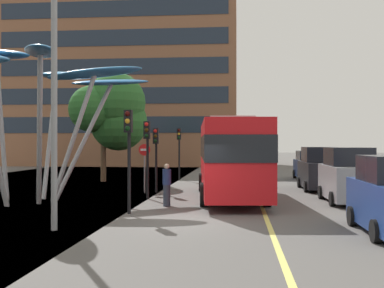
{
  "coord_description": "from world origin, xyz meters",
  "views": [
    {
      "loc": [
        1.66,
        -15.28,
        2.52
      ],
      "look_at": [
        -0.38,
        6.03,
        2.5
      ],
      "focal_mm": 44.71,
      "sensor_mm": 36.0,
      "label": 1
    }
  ],
  "objects_px": {
    "red_bus": "(230,154)",
    "no_entry_sign": "(145,160)",
    "leaf_sculpture": "(32,74)",
    "car_parked_mid": "(348,177)",
    "street_lamp": "(63,45)",
    "pedestrian": "(167,185)",
    "traffic_light_kerb_far": "(147,143)",
    "traffic_light_opposite": "(179,142)",
    "traffic_light_island_mid": "(156,146)",
    "traffic_light_kerb_near": "(129,139)",
    "car_parked_far": "(319,170)",
    "car_side_street": "(309,166)"
  },
  "relations": [
    {
      "from": "traffic_light_kerb_far",
      "to": "car_side_street",
      "type": "height_order",
      "value": "traffic_light_kerb_far"
    },
    {
      "from": "no_entry_sign",
      "to": "car_parked_mid",
      "type": "bearing_deg",
      "value": -19.24
    },
    {
      "from": "street_lamp",
      "to": "car_parked_mid",
      "type": "bearing_deg",
      "value": 37.36
    },
    {
      "from": "traffic_light_kerb_near",
      "to": "pedestrian",
      "type": "height_order",
      "value": "traffic_light_kerb_near"
    },
    {
      "from": "car_side_street",
      "to": "car_parked_mid",
      "type": "bearing_deg",
      "value": -91.3
    },
    {
      "from": "street_lamp",
      "to": "leaf_sculpture",
      "type": "bearing_deg",
      "value": 120.1
    },
    {
      "from": "pedestrian",
      "to": "street_lamp",
      "type": "bearing_deg",
      "value": -111.69
    },
    {
      "from": "traffic_light_kerb_far",
      "to": "traffic_light_island_mid",
      "type": "distance_m",
      "value": 2.77
    },
    {
      "from": "traffic_light_kerb_far",
      "to": "pedestrian",
      "type": "height_order",
      "value": "traffic_light_kerb_far"
    },
    {
      "from": "traffic_light_kerb_far",
      "to": "no_entry_sign",
      "type": "distance_m",
      "value": 2.96
    },
    {
      "from": "traffic_light_island_mid",
      "to": "traffic_light_kerb_far",
      "type": "bearing_deg",
      "value": -88.48
    },
    {
      "from": "traffic_light_kerb_far",
      "to": "traffic_light_island_mid",
      "type": "bearing_deg",
      "value": 91.52
    },
    {
      "from": "traffic_light_kerb_far",
      "to": "street_lamp",
      "type": "distance_m",
      "value": 8.53
    },
    {
      "from": "traffic_light_kerb_near",
      "to": "no_entry_sign",
      "type": "relative_size",
      "value": 1.48
    },
    {
      "from": "traffic_light_kerb_far",
      "to": "traffic_light_opposite",
      "type": "relative_size",
      "value": 0.99
    },
    {
      "from": "traffic_light_kerb_far",
      "to": "street_lamp",
      "type": "relative_size",
      "value": 0.41
    },
    {
      "from": "street_lamp",
      "to": "pedestrian",
      "type": "xyz_separation_m",
      "value": [
        2.22,
        5.58,
        -4.51
      ]
    },
    {
      "from": "traffic_light_opposite",
      "to": "leaf_sculpture",
      "type": "bearing_deg",
      "value": -111.34
    },
    {
      "from": "traffic_light_kerb_far",
      "to": "street_lamp",
      "type": "xyz_separation_m",
      "value": [
        -0.95,
        -8.0,
        2.8
      ]
    },
    {
      "from": "traffic_light_kerb_near",
      "to": "car_parked_far",
      "type": "bearing_deg",
      "value": 49.63
    },
    {
      "from": "car_parked_mid",
      "to": "pedestrian",
      "type": "relative_size",
      "value": 2.49
    },
    {
      "from": "car_parked_mid",
      "to": "traffic_light_opposite",
      "type": "bearing_deg",
      "value": 126.24
    },
    {
      "from": "car_side_street",
      "to": "street_lamp",
      "type": "bearing_deg",
      "value": -116.14
    },
    {
      "from": "traffic_light_kerb_far",
      "to": "leaf_sculpture",
      "type": "bearing_deg",
      "value": -165.38
    },
    {
      "from": "car_parked_mid",
      "to": "leaf_sculpture",
      "type": "bearing_deg",
      "value": -177.02
    },
    {
      "from": "traffic_light_island_mid",
      "to": "pedestrian",
      "type": "xyz_separation_m",
      "value": [
        1.34,
        -5.18,
        -1.54
      ]
    },
    {
      "from": "red_bus",
      "to": "traffic_light_kerb_near",
      "type": "distance_m",
      "value": 6.4
    },
    {
      "from": "leaf_sculpture",
      "to": "traffic_light_kerb_near",
      "type": "height_order",
      "value": "leaf_sculpture"
    },
    {
      "from": "traffic_light_opposite",
      "to": "pedestrian",
      "type": "bearing_deg",
      "value": -85.04
    },
    {
      "from": "traffic_light_island_mid",
      "to": "car_parked_mid",
      "type": "xyz_separation_m",
      "value": [
        8.87,
        -3.32,
        -1.3
      ]
    },
    {
      "from": "pedestrian",
      "to": "traffic_light_island_mid",
      "type": "bearing_deg",
      "value": 104.48
    },
    {
      "from": "red_bus",
      "to": "no_entry_sign",
      "type": "height_order",
      "value": "red_bus"
    },
    {
      "from": "car_parked_far",
      "to": "car_side_street",
      "type": "height_order",
      "value": "car_parked_far"
    },
    {
      "from": "street_lamp",
      "to": "no_entry_sign",
      "type": "height_order",
      "value": "street_lamp"
    },
    {
      "from": "car_parked_mid",
      "to": "no_entry_sign",
      "type": "xyz_separation_m",
      "value": [
        -9.45,
        3.3,
        0.57
      ]
    },
    {
      "from": "traffic_light_opposite",
      "to": "car_parked_mid",
      "type": "distance_m",
      "value": 14.83
    },
    {
      "from": "red_bus",
      "to": "traffic_light_island_mid",
      "type": "distance_m",
      "value": 4.42
    },
    {
      "from": "car_side_street",
      "to": "pedestrian",
      "type": "height_order",
      "value": "car_side_street"
    },
    {
      "from": "leaf_sculpture",
      "to": "traffic_light_island_mid",
      "type": "distance_m",
      "value": 7.01
    },
    {
      "from": "traffic_light_island_mid",
      "to": "car_parked_mid",
      "type": "bearing_deg",
      "value": -20.5
    },
    {
      "from": "street_lamp",
      "to": "no_entry_sign",
      "type": "distance_m",
      "value": 11.37
    },
    {
      "from": "pedestrian",
      "to": "no_entry_sign",
      "type": "distance_m",
      "value": 5.57
    },
    {
      "from": "leaf_sculpture",
      "to": "car_parked_mid",
      "type": "xyz_separation_m",
      "value": [
        13.65,
        0.71,
        -4.47
      ]
    },
    {
      "from": "car_parked_mid",
      "to": "red_bus",
      "type": "bearing_deg",
      "value": 167.26
    },
    {
      "from": "traffic_light_kerb_far",
      "to": "pedestrian",
      "type": "xyz_separation_m",
      "value": [
        1.26,
        -2.42,
        -1.7
      ]
    },
    {
      "from": "leaf_sculpture",
      "to": "no_entry_sign",
      "type": "bearing_deg",
      "value": 43.68
    },
    {
      "from": "traffic_light_kerb_far",
      "to": "traffic_light_opposite",
      "type": "distance_m",
      "value": 11.35
    },
    {
      "from": "traffic_light_kerb_near",
      "to": "car_parked_mid",
      "type": "height_order",
      "value": "traffic_light_kerb_near"
    },
    {
      "from": "traffic_light_kerb_near",
      "to": "no_entry_sign",
      "type": "bearing_deg",
      "value": 96.8
    },
    {
      "from": "pedestrian",
      "to": "leaf_sculpture",
      "type": "bearing_deg",
      "value": 169.32
    }
  ]
}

